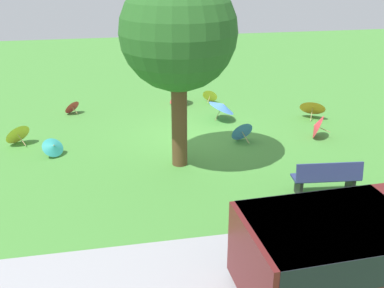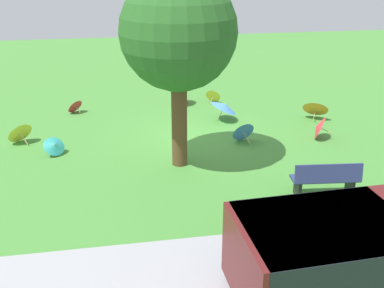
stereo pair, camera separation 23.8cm
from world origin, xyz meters
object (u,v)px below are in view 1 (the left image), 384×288
at_px(parasol_teal_0, 53,146).
at_px(parasol_yellow_0, 210,95).
at_px(shade_tree, 178,34).
at_px(parasol_blue_0, 241,130).
at_px(park_bench, 327,178).
at_px(parasol_orange_0, 313,106).
at_px(parasol_red_0, 71,106).
at_px(parasol_blue_1, 222,106).
at_px(parasol_yellow_1, 16,133).
at_px(van_dark, 370,248).
at_px(parasol_red_1, 316,126).
at_px(parasol_red_2, 177,94).

xyz_separation_m(parasol_teal_0, parasol_yellow_0, (-5.61, -4.28, -0.02)).
bearing_deg(shade_tree, parasol_blue_0, -148.64).
distance_m(park_bench, shade_tree, 5.02).
xyz_separation_m(park_bench, parasol_blue_0, (0.97, -3.74, -0.12)).
bearing_deg(parasol_orange_0, park_bench, 68.23).
bearing_deg(parasol_red_0, parasol_blue_1, 161.19).
bearing_deg(shade_tree, parasol_yellow_1, -27.27).
distance_m(van_dark, park_bench, 3.46).
xyz_separation_m(van_dark, park_bench, (-0.93, -3.30, -0.45)).
height_order(park_bench, parasol_teal_0, park_bench).
height_order(parasol_blue_0, parasol_red_1, parasol_red_1).
relative_size(park_bench, parasol_blue_1, 1.60).
xyz_separation_m(parasol_blue_0, parasol_red_2, (1.35, -4.10, 0.07)).
height_order(parasol_yellow_1, parasol_red_1, parasol_red_1).
relative_size(van_dark, parasol_blue_1, 4.57).
bearing_deg(parasol_blue_1, parasol_red_1, 139.21).
xyz_separation_m(parasol_red_1, parasol_red_2, (3.75, -4.28, 0.03)).
bearing_deg(parasol_teal_0, parasol_yellow_0, -142.69).
xyz_separation_m(shade_tree, parasol_red_0, (3.15, -5.06, -3.27)).
height_order(van_dark, parasol_yellow_0, van_dark).
distance_m(park_bench, parasol_red_1, 3.84).
height_order(parasol_yellow_0, parasol_yellow_1, parasol_yellow_1).
bearing_deg(parasol_red_1, park_bench, 68.20).
xyz_separation_m(shade_tree, parasol_orange_0, (-5.26, -2.91, -3.12)).
bearing_deg(parasol_yellow_1, parasol_orange_0, -176.98).
relative_size(van_dark, parasol_red_1, 5.44).
height_order(shade_tree, parasol_red_2, shade_tree).
bearing_deg(parasol_blue_0, parasol_red_1, 175.76).
height_order(parasol_blue_0, parasol_red_2, parasol_red_2).
xyz_separation_m(van_dark, parasol_yellow_1, (6.82, -8.11, -0.55)).
distance_m(parasol_yellow_0, parasol_blue_1, 2.21).
xyz_separation_m(parasol_teal_0, parasol_orange_0, (-8.71, -1.70, 0.13)).
relative_size(van_dark, parasol_yellow_1, 4.91).
relative_size(parasol_red_1, parasol_blue_1, 0.84).
bearing_deg(parasol_yellow_1, parasol_blue_0, 171.02).
xyz_separation_m(van_dark, parasol_blue_0, (0.04, -7.04, -0.57)).
xyz_separation_m(parasol_blue_0, parasol_yellow_1, (6.78, -1.07, 0.02)).
distance_m(shade_tree, parasol_teal_0, 4.89).
xyz_separation_m(parasol_teal_0, parasol_red_0, (-0.31, -3.85, -0.03)).
bearing_deg(parasol_yellow_0, park_bench, 97.02).
xyz_separation_m(parasol_blue_0, parasol_blue_1, (0.09, -1.97, 0.18)).
xyz_separation_m(shade_tree, parasol_yellow_0, (-2.16, -5.48, -3.27)).
bearing_deg(parasol_red_0, parasol_red_1, 153.01).
bearing_deg(park_bench, parasol_red_0, -50.02).
bearing_deg(parasol_teal_0, parasol_yellow_1, -45.26).
bearing_deg(parasol_teal_0, parasol_red_1, 179.51).
xyz_separation_m(parasol_yellow_1, parasol_blue_1, (-6.69, -0.90, 0.15)).
relative_size(park_bench, parasol_red_1, 1.91).
height_order(parasol_teal_0, parasol_yellow_0, parasol_yellow_0).
relative_size(park_bench, parasol_yellow_1, 1.73).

